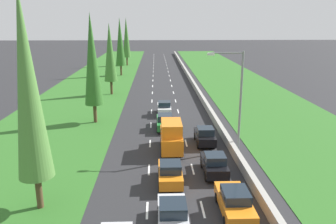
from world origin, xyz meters
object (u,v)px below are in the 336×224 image
(orange_sedan_right_lane, at_px, (235,202))
(poplar_tree_fifth, at_px, (126,38))
(poplar_tree_second, at_px, (92,60))
(green_sedan_centre_lane, at_px, (165,121))
(orange_hatchback_centre_lane, at_px, (170,173))
(poplar_tree_third, at_px, (110,53))
(white_hatchback_centre_lane, at_px, (164,108))
(orange_van_centre_lane, at_px, (171,136))
(poplar_tree_nearest, at_px, (28,86))
(poplar_tree_fourth, at_px, (120,42))
(black_hatchback_right_lane_fourth, at_px, (205,136))
(black_hatchback_right_lane, at_px, (214,164))
(street_light_mast, at_px, (237,94))
(silver_hatchback_centre_lane, at_px, (173,215))

(orange_sedan_right_lane, xyz_separation_m, poplar_tree_fifth, (-12.40, 72.47, 6.46))
(poplar_tree_second, relative_size, poplar_tree_fifth, 1.00)
(orange_sedan_right_lane, height_order, green_sedan_centre_lane, same)
(orange_hatchback_centre_lane, bearing_deg, green_sedan_centre_lane, 90.13)
(orange_sedan_right_lane, distance_m, poplar_tree_third, 38.00)
(white_hatchback_centre_lane, bearing_deg, orange_van_centre_lane, -88.47)
(orange_sedan_right_lane, distance_m, poplar_tree_nearest, 14.09)
(poplar_tree_third, relative_size, poplar_tree_fourth, 0.92)
(orange_van_centre_lane, bearing_deg, black_hatchback_right_lane_fourth, 26.33)
(poplar_tree_fifth, bearing_deg, orange_hatchback_centre_lane, -82.80)
(orange_van_centre_lane, distance_m, poplar_tree_nearest, 14.46)
(orange_van_centre_lane, xyz_separation_m, poplar_tree_second, (-8.46, 9.22, 5.88))
(orange_hatchback_centre_lane, relative_size, orange_van_centre_lane, 0.80)
(black_hatchback_right_lane, height_order, street_light_mast, street_light_mast)
(street_light_mast, bearing_deg, silver_hatchback_centre_lane, -117.54)
(poplar_tree_third, height_order, street_light_mast, poplar_tree_third)
(green_sedan_centre_lane, bearing_deg, orange_sedan_right_lane, -77.56)
(black_hatchback_right_lane, distance_m, street_light_mast, 7.28)
(poplar_tree_nearest, xyz_separation_m, poplar_tree_third, (0.23, 34.49, -1.15))
(poplar_tree_nearest, bearing_deg, poplar_tree_second, 89.10)
(poplar_tree_nearest, distance_m, poplar_tree_fifth, 71.37)
(orange_hatchback_centre_lane, relative_size, white_hatchback_centre_lane, 1.00)
(orange_sedan_right_lane, height_order, street_light_mast, street_light_mast)
(poplar_tree_nearest, height_order, poplar_tree_second, poplar_tree_nearest)
(white_hatchback_centre_lane, height_order, poplar_tree_second, poplar_tree_second)
(poplar_tree_fifth, bearing_deg, poplar_tree_third, -89.26)
(poplar_tree_second, bearing_deg, black_hatchback_right_lane, -51.02)
(poplar_tree_fourth, relative_size, street_light_mast, 1.36)
(green_sedan_centre_lane, bearing_deg, poplar_tree_nearest, -117.37)
(black_hatchback_right_lane, bearing_deg, poplar_tree_nearest, -159.28)
(black_hatchback_right_lane, bearing_deg, poplar_tree_third, 111.16)
(black_hatchback_right_lane_fourth, bearing_deg, white_hatchback_centre_lane, 108.43)
(orange_sedan_right_lane, xyz_separation_m, black_hatchback_right_lane, (-0.31, 5.59, 0.02))
(black_hatchback_right_lane_fourth, bearing_deg, green_sedan_centre_lane, 126.69)
(white_hatchback_centre_lane, distance_m, street_light_mast, 14.59)
(poplar_tree_nearest, bearing_deg, orange_sedan_right_lane, -5.22)
(poplar_tree_nearest, bearing_deg, poplar_tree_fourth, 90.17)
(black_hatchback_right_lane, relative_size, white_hatchback_centre_lane, 1.00)
(orange_hatchback_centre_lane, height_order, poplar_tree_fifth, poplar_tree_fifth)
(orange_van_centre_lane, height_order, poplar_tree_nearest, poplar_tree_nearest)
(poplar_tree_nearest, distance_m, street_light_mast, 17.65)
(orange_hatchback_centre_lane, distance_m, poplar_tree_nearest, 11.34)
(orange_van_centre_lane, height_order, poplar_tree_third, poplar_tree_third)
(orange_sedan_right_lane, xyz_separation_m, poplar_tree_fourth, (-12.32, 55.40, 6.38))
(white_hatchback_centre_lane, bearing_deg, silver_hatchback_centre_lane, -90.30)
(orange_hatchback_centre_lane, bearing_deg, poplar_tree_second, 117.25)
(poplar_tree_third, bearing_deg, poplar_tree_nearest, -90.38)
(poplar_tree_second, height_order, poplar_tree_fifth, poplar_tree_second)
(black_hatchback_right_lane, distance_m, silver_hatchback_centre_lane, 7.80)
(orange_sedan_right_lane, height_order, orange_van_centre_lane, orange_van_centre_lane)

